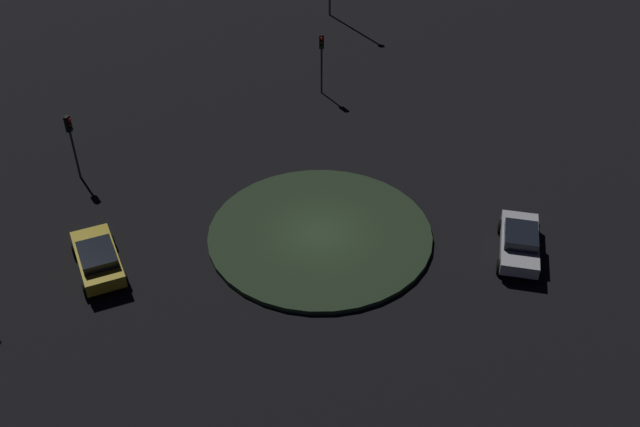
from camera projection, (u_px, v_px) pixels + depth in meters
ground_plane at (320, 236)px, 36.61m from camera, size 117.09×117.09×0.00m
roundabout_island at (320, 234)px, 36.54m from camera, size 11.05×11.05×0.24m
car_white at (520, 242)px, 35.10m from camera, size 2.22×4.39×1.39m
car_yellow at (98, 258)px, 34.14m from camera, size 4.07×4.36×1.38m
traffic_light_south at (322, 52)px, 46.76m from camera, size 0.35×0.39×4.04m
traffic_light_east at (71, 135)px, 39.04m from camera, size 0.37×0.32×3.83m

